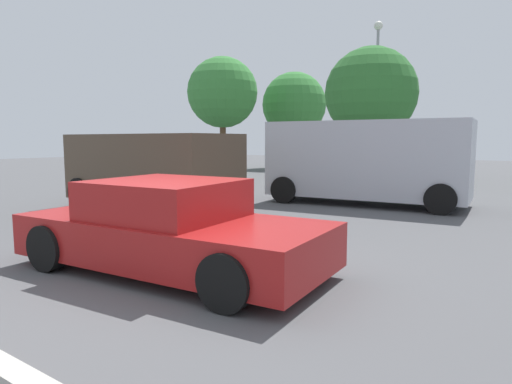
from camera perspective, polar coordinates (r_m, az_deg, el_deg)
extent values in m
plane|color=#515154|center=(6.11, -10.33, -10.47)|extent=(80.00, 80.00, 0.00)
cube|color=maroon|center=(6.24, -10.68, -5.88)|extent=(4.48, 2.19, 0.57)
cube|color=maroon|center=(6.21, -11.49, -0.86)|extent=(1.96, 1.83, 0.51)
cube|color=slate|center=(5.68, -4.97, -1.44)|extent=(0.19, 1.55, 0.43)
cube|color=slate|center=(6.81, -16.91, -0.36)|extent=(0.19, 1.55, 0.43)
cylinder|color=black|center=(6.19, 5.16, -7.10)|extent=(0.66, 0.27, 0.64)
cylinder|color=black|center=(4.74, -3.85, -11.39)|extent=(0.66, 0.27, 0.64)
cylinder|color=black|center=(7.86, -14.69, -4.33)|extent=(0.66, 0.27, 0.64)
cylinder|color=black|center=(6.78, -25.04, -6.48)|extent=(0.66, 0.27, 0.64)
cube|color=#B2B7C1|center=(12.85, 13.93, 4.10)|extent=(5.53, 2.55, 2.08)
cube|color=slate|center=(12.40, 25.88, 5.67)|extent=(0.23, 1.70, 0.83)
cylinder|color=black|center=(13.47, 23.46, 0.09)|extent=(0.78, 0.33, 0.76)
cylinder|color=black|center=(11.59, 22.50, -0.84)|extent=(0.78, 0.33, 0.76)
cylinder|color=black|center=(14.48, 6.89, 1.01)|extent=(0.78, 0.33, 0.76)
cylinder|color=black|center=(12.74, 3.62, 0.29)|extent=(0.78, 0.33, 0.76)
cube|color=#4C3D2D|center=(11.80, -13.22, 3.07)|extent=(4.68, 1.95, 1.70)
cube|color=slate|center=(10.18, -4.63, 4.78)|extent=(0.05, 1.65, 0.68)
cylinder|color=black|center=(11.33, -3.78, -0.41)|extent=(0.80, 0.25, 0.80)
cylinder|color=black|center=(9.98, -10.44, -1.46)|extent=(0.80, 0.25, 0.80)
cylinder|color=black|center=(13.77, -15.08, 0.63)|extent=(0.80, 0.25, 0.80)
cylinder|color=black|center=(12.68, -21.48, -0.10)|extent=(0.80, 0.25, 0.80)
cylinder|color=gray|center=(24.05, 15.07, 10.92)|extent=(0.14, 0.14, 7.36)
sphere|color=silver|center=(24.64, 15.35, 19.79)|extent=(0.44, 0.44, 0.44)
cylinder|color=brown|center=(20.34, 14.22, 4.67)|extent=(0.36, 0.36, 2.32)
sphere|color=#2D6B2D|center=(20.43, 14.44, 12.11)|extent=(3.96, 3.96, 3.96)
cylinder|color=brown|center=(25.82, -4.24, 5.96)|extent=(0.35, 0.35, 2.98)
sphere|color=#387F38|center=(25.95, -4.29, 12.55)|extent=(3.98, 3.98, 3.98)
cylinder|color=brown|center=(28.86, 4.83, 5.57)|extent=(0.34, 0.34, 2.53)
sphere|color=#387F38|center=(28.95, 4.88, 11.08)|extent=(4.04, 4.04, 4.04)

